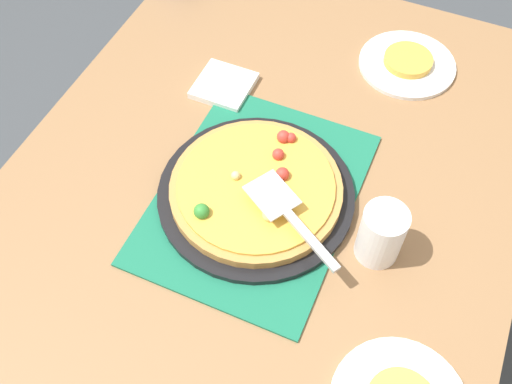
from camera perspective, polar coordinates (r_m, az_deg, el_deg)
ground_plane at (r=1.81m, az=0.00°, el=-13.91°), size 8.00×8.00×0.00m
dining_table at (r=1.24m, az=0.00°, el=-3.40°), size 1.40×1.00×0.75m
placemat at (r=1.14m, az=0.00°, el=-0.48°), size 0.48×0.36×0.01m
pizza_pan at (r=1.13m, az=0.00°, el=-0.20°), size 0.38×0.38×0.01m
pizza at (r=1.12m, az=0.02°, el=0.41°), size 0.33×0.33×0.05m
plate_near_left at (r=1.42m, az=14.43°, el=11.91°), size 0.22×0.22×0.01m
served_slice_left at (r=1.41m, az=14.54°, el=12.29°), size 0.11×0.11×0.02m
cup_near at (r=1.05m, az=12.04°, el=-4.02°), size 0.08×0.08×0.12m
pizza_server at (r=1.04m, az=3.10°, el=-2.07°), size 0.16×0.22×0.01m
napkin_stack at (r=1.33m, az=-3.12°, el=10.27°), size 0.12×0.12×0.02m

